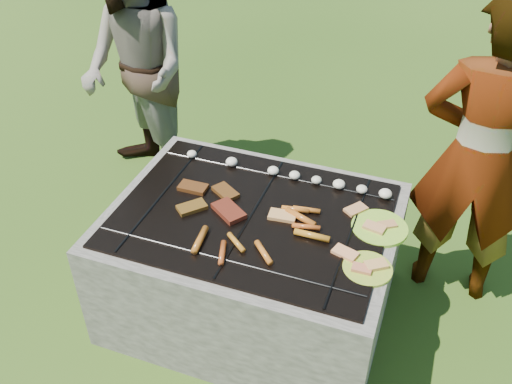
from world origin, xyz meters
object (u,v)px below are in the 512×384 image
Objects in this scene: plate_near at (368,268)px; bystander at (135,71)px; fire_pit at (252,266)px; plate_far at (379,228)px; cook at (479,158)px.

bystander reaches higher than plate_near.
plate_near reaches higher than fire_pit.
bystander reaches higher than plate_far.
fire_pit is 0.81× the size of cook.
plate_near is 0.13× the size of cook.
plate_far is at bearing 10.53° from fire_pit.
fire_pit is 0.66m from plate_far.
plate_near is (0.56, -0.16, 0.33)m from fire_pit.
fire_pit is 3.95× the size of plate_far.
cook is 1.02× the size of bystander.
plate_far is 1.76m from bystander.
bystander is at bearing -10.12° from cook.
bystander is at bearing 141.99° from fire_pit.
bystander is (-1.96, 0.29, -0.01)m from cook.
plate_far is at bearing 12.76° from bystander.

